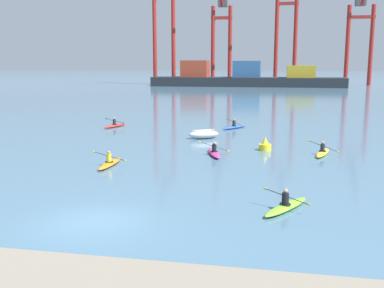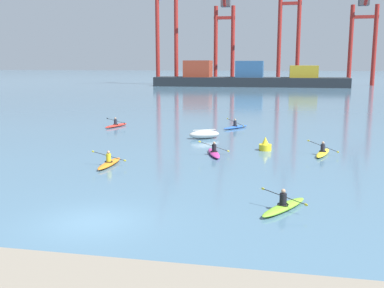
% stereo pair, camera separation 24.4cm
% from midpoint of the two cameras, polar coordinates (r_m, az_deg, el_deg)
% --- Properties ---
extents(ground_plane, '(800.00, 800.00, 0.00)m').
position_cam_midpoint_polar(ground_plane, '(18.50, -12.10, -9.63)').
color(ground_plane, '#476B84').
extents(container_barge, '(52.66, 9.01, 7.10)m').
position_cam_midpoint_polar(container_barge, '(126.53, 7.10, 8.30)').
color(container_barge, '#1E2328').
rests_on(container_barge, ground).
extents(gantry_crane_west, '(6.92, 16.26, 40.65)m').
position_cam_midpoint_polar(gantry_crane_west, '(137.64, -3.22, 15.74)').
color(gantry_crane_west, maroon).
rests_on(gantry_crane_west, ground).
extents(gantry_crane_west_mid, '(6.43, 16.95, 35.28)m').
position_cam_midpoint_polar(gantry_crane_west_mid, '(140.46, 4.15, 14.27)').
color(gantry_crane_west_mid, maroon).
rests_on(gantry_crane_west_mid, ground).
extents(gantry_crane_east_mid, '(6.75, 16.12, 37.37)m').
position_cam_midpoint_polar(gantry_crane_east_mid, '(140.70, 12.27, 14.90)').
color(gantry_crane_east_mid, maroon).
rests_on(gantry_crane_east_mid, ground).
extents(gantry_crane_east, '(7.75, 15.92, 32.54)m').
position_cam_midpoint_polar(gantry_crane_east, '(140.69, 20.96, 13.38)').
color(gantry_crane_east, maroon).
rests_on(gantry_crane_east, ground).
extents(capsized_dinghy, '(2.81, 2.19, 0.76)m').
position_cam_midpoint_polar(capsized_dinghy, '(37.74, 1.75, 1.23)').
color(capsized_dinghy, beige).
rests_on(capsized_dinghy, ground).
extents(channel_buoy, '(0.90, 0.90, 1.00)m').
position_cam_midpoint_polar(channel_buoy, '(32.98, 9.46, -0.18)').
color(channel_buoy, yellow).
rests_on(channel_buoy, ground).
extents(kayak_magenta, '(2.10, 3.42, 1.04)m').
position_cam_midpoint_polar(kayak_magenta, '(30.93, 3.01, -1.09)').
color(kayak_magenta, '#C13384').
rests_on(kayak_magenta, ground).
extents(kayak_blue, '(2.41, 3.15, 0.95)m').
position_cam_midpoint_polar(kayak_blue, '(43.85, 5.69, 2.20)').
color(kayak_blue, '#2856B2').
rests_on(kayak_blue, ground).
extents(kayak_orange, '(2.24, 3.40, 0.95)m').
position_cam_midpoint_polar(kayak_orange, '(28.15, -10.19, -2.36)').
color(kayak_orange, orange).
rests_on(kayak_orange, ground).
extents(kayak_yellow, '(2.14, 3.44, 1.00)m').
position_cam_midpoint_polar(kayak_yellow, '(32.26, 16.44, -1.03)').
color(kayak_yellow, yellow).
rests_on(kayak_yellow, ground).
extents(kayak_lime, '(2.20, 3.25, 0.95)m').
position_cam_midpoint_polar(kayak_lime, '(19.87, 11.90, -7.70)').
color(kayak_lime, '#7ABC2D').
rests_on(kayak_lime, ground).
extents(kayak_red, '(2.19, 3.43, 0.95)m').
position_cam_midpoint_polar(kayak_red, '(45.37, -9.43, 2.37)').
color(kayak_red, red).
rests_on(kayak_red, ground).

